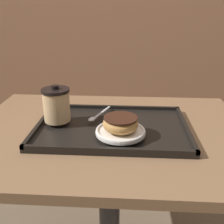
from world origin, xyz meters
TOP-DOWN VIEW (x-y plane):
  - cafe_table at (0.00, 0.00)m, footprint 0.95×0.68m
  - serving_tray at (0.01, -0.01)m, footprint 0.50×0.34m
  - coffee_cup_front at (-0.18, 0.01)m, footprint 0.09×0.09m
  - plate_with_chocolate_donut at (0.04, -0.08)m, footprint 0.15×0.15m
  - donut_chocolate_glazed at (0.04, -0.08)m, footprint 0.11×0.11m
  - spoon at (-0.05, 0.03)m, footprint 0.07×0.15m

SIDE VIEW (x-z plane):
  - cafe_table at x=0.00m, z-range 0.20..0.94m
  - serving_tray at x=0.01m, z-range 0.73..0.75m
  - spoon at x=-0.05m, z-range 0.76..0.77m
  - plate_with_chocolate_donut at x=0.04m, z-range 0.76..0.77m
  - donut_chocolate_glazed at x=0.04m, z-range 0.77..0.81m
  - coffee_cup_front at x=-0.18m, z-range 0.75..0.87m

